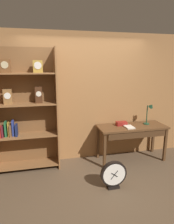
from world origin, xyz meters
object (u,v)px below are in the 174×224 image
toolbox_small (122,123)px  round_clock_large (114,175)px  desk_lamp (149,112)px  open_repair_manual (129,127)px  workbench (132,130)px  bookshelf (24,111)px

toolbox_small → round_clock_large: 1.22m
desk_lamp → open_repair_manual: (-0.50, -0.11, -0.26)m
open_repair_manual → round_clock_large: size_ratio=0.47×
workbench → round_clock_large: workbench is taller
workbench → open_repair_manual: 0.17m
round_clock_large → workbench: bearing=50.0°
bookshelf → workbench: bookshelf is taller
workbench → round_clock_large: size_ratio=3.00×
open_repair_manual → bookshelf: bearing=172.3°
bookshelf → workbench: size_ratio=1.61×
bookshelf → open_repair_manual: bearing=-6.3°
bookshelf → workbench: bearing=-3.9°
workbench → toolbox_small: (-0.20, 0.10, 0.13)m
workbench → round_clock_large: 1.19m
bookshelf → desk_lamp: 2.50m
desk_lamp → round_clock_large: desk_lamp is taller
workbench → open_repair_manual: bearing=-145.9°
toolbox_small → bookshelf: bearing=178.7°
desk_lamp → workbench: bearing=-174.2°
bookshelf → toolbox_small: bearing=-1.3°
workbench → bookshelf: bearing=176.1°
toolbox_small → open_repair_manual: size_ratio=1.00×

